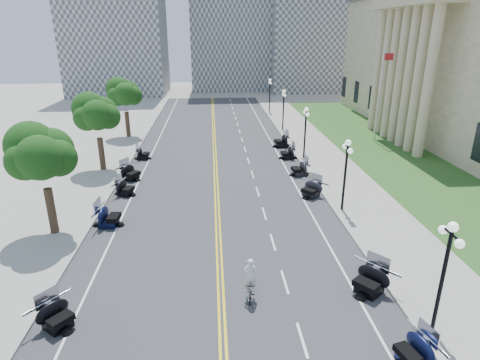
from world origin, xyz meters
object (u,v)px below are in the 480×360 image
object	(u,v)px
motorcycle_n_3	(414,349)
cyclist_rider	(250,264)
flagpole	(379,97)
bicycle	(250,289)

from	to	relation	value
motorcycle_n_3	cyclist_rider	world-z (taller)	cyclist_rider
flagpole	cyclist_rider	bearing A→B (deg)	-121.54
flagpole	bicycle	xyz separation A→B (m)	(-16.65, -27.13, -4.52)
flagpole	bicycle	world-z (taller)	flagpole
flagpole	bicycle	bearing A→B (deg)	-121.54
flagpole	motorcycle_n_3	distance (m)	33.60
bicycle	cyclist_rider	xyz separation A→B (m)	(0.00, 0.00, 1.35)
flagpole	bicycle	distance (m)	32.15
cyclist_rider	motorcycle_n_3	bearing A→B (deg)	142.83
motorcycle_n_3	flagpole	bearing A→B (deg)	146.05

